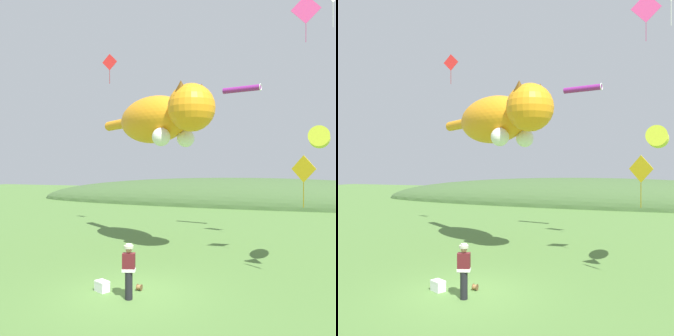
{
  "view_description": "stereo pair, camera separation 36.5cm",
  "coord_description": "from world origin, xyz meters",
  "views": [
    {
      "loc": [
        5.28,
        -11.23,
        4.25
      ],
      "look_at": [
        0.0,
        4.0,
        4.17
      ],
      "focal_mm": 40.0,
      "sensor_mm": 36.0,
      "label": 1
    },
    {
      "loc": [
        5.62,
        -11.11,
        4.25
      ],
      "look_at": [
        0.0,
        4.0,
        4.17
      ],
      "focal_mm": 40.0,
      "sensor_mm": 36.0,
      "label": 2
    }
  ],
  "objects": [
    {
      "name": "ground_plane",
      "position": [
        0.0,
        0.0,
        0.0
      ],
      "size": [
        120.0,
        120.0,
        0.0
      ],
      "primitive_type": "plane",
      "color": "#517A38"
    },
    {
      "name": "kite_diamond_pink",
      "position": [
        5.66,
        8.19,
        11.89
      ],
      "size": [
        1.42,
        0.09,
        2.32
      ],
      "color": "#E53F8C"
    },
    {
      "name": "kite_giant_cat",
      "position": [
        -1.33,
        6.72,
        6.68
      ],
      "size": [
        8.13,
        6.27,
        2.9
      ],
      "color": "orange"
    },
    {
      "name": "distant_hill_ridge",
      "position": [
        0.0,
        31.26,
        0.0
      ],
      "size": [
        53.38,
        11.31,
        5.9
      ],
      "color": "#426033",
      "rests_on": "ground"
    },
    {
      "name": "festival_attendant",
      "position": [
        0.2,
        -0.4,
        0.95
      ],
      "size": [
        0.48,
        0.37,
        1.77
      ],
      "color": "black",
      "rests_on": "ground"
    },
    {
      "name": "picnic_cooler",
      "position": [
        -0.98,
        -0.01,
        0.18
      ],
      "size": [
        0.58,
        0.51,
        0.36
      ],
      "color": "white",
      "rests_on": "ground"
    },
    {
      "name": "kite_spool",
      "position": [
        0.17,
        0.5,
        0.11
      ],
      "size": [
        0.16,
        0.22,
        0.22
      ],
      "color": "olive",
      "rests_on": "ground"
    },
    {
      "name": "kite_diamond_gold",
      "position": [
        5.49,
        3.05,
        4.13
      ],
      "size": [
        0.84,
        0.55,
        1.89
      ],
      "color": "yellow"
    },
    {
      "name": "kite_diamond_red",
      "position": [
        -6.65,
        11.22,
        11.23
      ],
      "size": [
        1.11,
        0.03,
        2.01
      ],
      "color": "red"
    },
    {
      "name": "kite_fish_windsock",
      "position": [
        6.1,
        4.61,
        5.35
      ],
      "size": [
        0.96,
        2.86,
        0.87
      ],
      "color": "yellow"
    },
    {
      "name": "kite_tube_streamer",
      "position": [
        2.05,
        12.05,
        9.01
      ],
      "size": [
        2.44,
        0.85,
        0.44
      ],
      "color": "#8C268C"
    }
  ]
}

